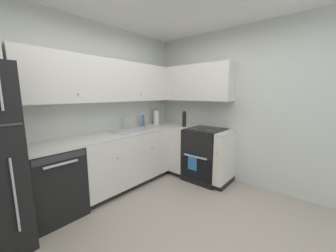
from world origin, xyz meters
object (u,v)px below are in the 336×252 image
object	(u,v)px
oven_range	(205,154)
soap_bottle	(143,121)
dishwasher	(53,183)
paper_towel_roll	(156,117)
oil_bottle	(184,119)

from	to	relation	value
oven_range	soap_bottle	xyz separation A→B (m)	(-0.49, 1.08, 0.55)
dishwasher	oven_range	distance (m)	2.35
dishwasher	paper_towel_roll	size ratio (longest dim) A/B	2.55
paper_towel_roll	oil_bottle	xyz separation A→B (m)	(0.13, -0.60, -0.00)
dishwasher	oil_bottle	size ratio (longest dim) A/B	2.96
soap_bottle	paper_towel_roll	bearing A→B (deg)	-3.37
oil_bottle	soap_bottle	bearing A→B (deg)	127.25
soap_bottle	oil_bottle	xyz separation A→B (m)	(0.47, -0.62, 0.04)
dishwasher	oil_bottle	bearing A→B (deg)	-11.58
oven_range	dishwasher	bearing A→B (deg)	157.43
paper_towel_roll	soap_bottle	bearing A→B (deg)	176.63
paper_towel_roll	oil_bottle	bearing A→B (deg)	-77.54
oven_range	oil_bottle	bearing A→B (deg)	92.28
soap_bottle	oil_bottle	bearing A→B (deg)	-52.75
oven_range	oil_bottle	world-z (taller)	oil_bottle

